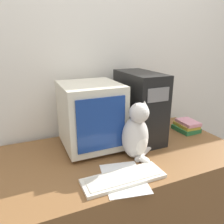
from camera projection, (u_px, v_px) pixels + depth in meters
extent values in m
cube|color=silver|center=(98.00, 68.00, 1.67)|extent=(7.00, 0.05, 2.50)
cube|color=brown|center=(123.00, 200.00, 1.54)|extent=(1.48, 0.79, 0.77)
cube|color=beige|center=(92.00, 144.00, 1.48)|extent=(0.26, 0.23, 0.02)
cube|color=beige|center=(91.00, 114.00, 1.41)|extent=(0.36, 0.39, 0.40)
cube|color=navy|center=(101.00, 125.00, 1.24)|extent=(0.29, 0.01, 0.32)
cube|color=black|center=(139.00, 106.00, 1.54)|extent=(0.22, 0.43, 0.48)
cube|color=slate|center=(158.00, 95.00, 1.31)|extent=(0.15, 0.01, 0.09)
cube|color=silver|center=(124.00, 178.00, 1.12)|extent=(0.43, 0.15, 0.02)
cube|color=beige|center=(124.00, 177.00, 1.12)|extent=(0.39, 0.11, 0.00)
ellipsoid|color=silver|center=(135.00, 137.00, 1.31)|extent=(0.19, 0.18, 0.26)
ellipsoid|color=white|center=(141.00, 144.00, 1.27)|extent=(0.10, 0.06, 0.14)
sphere|color=silver|center=(139.00, 113.00, 1.24)|extent=(0.14, 0.14, 0.12)
cone|color=silver|center=(136.00, 106.00, 1.21)|extent=(0.04, 0.04, 0.04)
cone|color=silver|center=(144.00, 104.00, 1.24)|extent=(0.04, 0.04, 0.04)
ellipsoid|color=white|center=(144.00, 160.00, 1.27)|extent=(0.07, 0.09, 0.04)
cylinder|color=silver|center=(145.00, 152.00, 1.37)|extent=(0.21, 0.16, 0.03)
cube|color=#28703D|center=(186.00, 129.00, 1.73)|extent=(0.15, 0.19, 0.03)
cube|color=gold|center=(187.00, 125.00, 1.72)|extent=(0.13, 0.18, 0.03)
cube|color=pink|center=(188.00, 122.00, 1.71)|extent=(0.13, 0.18, 0.03)
cylinder|color=navy|center=(105.00, 175.00, 1.16)|extent=(0.14, 0.03, 0.01)
cube|color=white|center=(124.00, 178.00, 1.14)|extent=(0.26, 0.33, 0.00)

